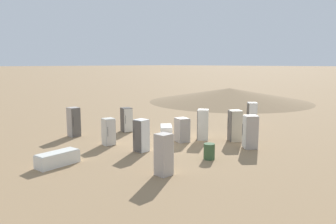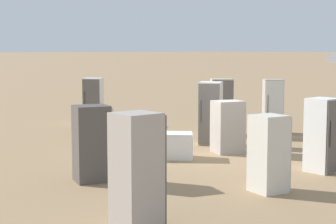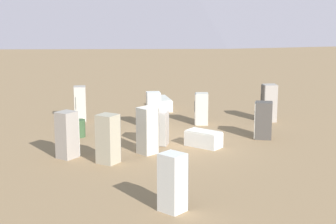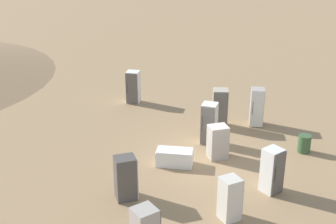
{
  "view_description": "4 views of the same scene",
  "coord_description": "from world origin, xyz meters",
  "px_view_note": "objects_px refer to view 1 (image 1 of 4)",
  "views": [
    {
      "loc": [
        13.13,
        -14.14,
        4.61
      ],
      "look_at": [
        -0.11,
        -0.65,
        1.78
      ],
      "focal_mm": 35.0,
      "sensor_mm": 36.0,
      "label": 1
    },
    {
      "loc": [
        -10.52,
        -10.59,
        2.81
      ],
      "look_at": [
        -1.35,
        0.3,
        1.21
      ],
      "focal_mm": 60.0,
      "sensor_mm": 36.0,
      "label": 2
    },
    {
      "loc": [
        2.86,
        22.54,
        6.21
      ],
      "look_at": [
        -0.01,
        -0.78,
        1.24
      ],
      "focal_mm": 60.0,
      "sensor_mm": 36.0,
      "label": 3
    },
    {
      "loc": [
        -11.08,
        -13.01,
        9.31
      ],
      "look_at": [
        -1.02,
        1.38,
        1.91
      ],
      "focal_mm": 50.0,
      "sensor_mm": 36.0,
      "label": 4
    }
  ],
  "objects_px": {
    "discarded_fridge_1": "(58,159)",
    "discarded_fridge_9": "(252,114)",
    "discarded_fridge_4": "(166,131)",
    "discarded_fridge_2": "(74,122)",
    "discarded_fridge_10": "(235,126)",
    "discarded_fridge_11": "(141,135)",
    "discarded_fridge_7": "(109,132)",
    "discarded_fridge_3": "(164,155)",
    "rusty_barrel": "(209,151)",
    "discarded_fridge_6": "(250,132)",
    "discarded_fridge_8": "(127,120)",
    "discarded_fridge_0": "(203,125)",
    "discarded_fridge_5": "(182,130)"
  },
  "relations": [
    {
      "from": "discarded_fridge_1",
      "to": "discarded_fridge_9",
      "type": "height_order",
      "value": "discarded_fridge_9"
    },
    {
      "from": "discarded_fridge_4",
      "to": "discarded_fridge_2",
      "type": "bearing_deg",
      "value": 179.37
    },
    {
      "from": "discarded_fridge_10",
      "to": "discarded_fridge_11",
      "type": "bearing_deg",
      "value": 105.98
    },
    {
      "from": "discarded_fridge_7",
      "to": "discarded_fridge_11",
      "type": "bearing_deg",
      "value": 108.24
    },
    {
      "from": "discarded_fridge_1",
      "to": "discarded_fridge_7",
      "type": "distance_m",
      "value": 4.15
    },
    {
      "from": "discarded_fridge_3",
      "to": "rusty_barrel",
      "type": "bearing_deg",
      "value": 90.07
    },
    {
      "from": "discarded_fridge_10",
      "to": "discarded_fridge_3",
      "type": "bearing_deg",
      "value": 138.08
    },
    {
      "from": "discarded_fridge_3",
      "to": "discarded_fridge_6",
      "type": "height_order",
      "value": "discarded_fridge_6"
    },
    {
      "from": "discarded_fridge_8",
      "to": "discarded_fridge_0",
      "type": "bearing_deg",
      "value": 125.34
    },
    {
      "from": "discarded_fridge_4",
      "to": "discarded_fridge_9",
      "type": "bearing_deg",
      "value": 25.51
    },
    {
      "from": "discarded_fridge_3",
      "to": "discarded_fridge_8",
      "type": "height_order",
      "value": "discarded_fridge_3"
    },
    {
      "from": "discarded_fridge_5",
      "to": "discarded_fridge_9",
      "type": "height_order",
      "value": "discarded_fridge_9"
    },
    {
      "from": "discarded_fridge_0",
      "to": "discarded_fridge_5",
      "type": "distance_m",
      "value": 1.37
    },
    {
      "from": "discarded_fridge_1",
      "to": "rusty_barrel",
      "type": "distance_m",
      "value": 7.07
    },
    {
      "from": "discarded_fridge_7",
      "to": "discarded_fridge_11",
      "type": "distance_m",
      "value": 2.4
    },
    {
      "from": "discarded_fridge_5",
      "to": "discarded_fridge_4",
      "type": "bearing_deg",
      "value": -176.12
    },
    {
      "from": "discarded_fridge_1",
      "to": "discarded_fridge_8",
      "type": "height_order",
      "value": "discarded_fridge_8"
    },
    {
      "from": "discarded_fridge_0",
      "to": "discarded_fridge_1",
      "type": "bearing_deg",
      "value": 133.28
    },
    {
      "from": "discarded_fridge_11",
      "to": "discarded_fridge_2",
      "type": "bearing_deg",
      "value": 4.0
    },
    {
      "from": "discarded_fridge_4",
      "to": "rusty_barrel",
      "type": "relative_size",
      "value": 2.03
    },
    {
      "from": "discarded_fridge_0",
      "to": "discarded_fridge_10",
      "type": "xyz_separation_m",
      "value": [
        1.56,
        1.08,
        -0.0
      ]
    },
    {
      "from": "discarded_fridge_1",
      "to": "discarded_fridge_8",
      "type": "relative_size",
      "value": 1.24
    },
    {
      "from": "rusty_barrel",
      "to": "discarded_fridge_5",
      "type": "bearing_deg",
      "value": 152.28
    },
    {
      "from": "discarded_fridge_6",
      "to": "discarded_fridge_9",
      "type": "relative_size",
      "value": 1.05
    },
    {
      "from": "discarded_fridge_10",
      "to": "discarded_fridge_9",
      "type": "bearing_deg",
      "value": -32.3
    },
    {
      "from": "discarded_fridge_11",
      "to": "discarded_fridge_3",
      "type": "bearing_deg",
      "value": 150.74
    },
    {
      "from": "discarded_fridge_4",
      "to": "discarded_fridge_6",
      "type": "bearing_deg",
      "value": -36.96
    },
    {
      "from": "discarded_fridge_0",
      "to": "discarded_fridge_2",
      "type": "bearing_deg",
      "value": 91.14
    },
    {
      "from": "discarded_fridge_2",
      "to": "discarded_fridge_10",
      "type": "xyz_separation_m",
      "value": [
        8.0,
        6.04,
        0.0
      ]
    },
    {
      "from": "discarded_fridge_7",
      "to": "discarded_fridge_4",
      "type": "bearing_deg",
      "value": 179.8
    },
    {
      "from": "discarded_fridge_0",
      "to": "discarded_fridge_1",
      "type": "distance_m",
      "value": 8.74
    },
    {
      "from": "discarded_fridge_0",
      "to": "rusty_barrel",
      "type": "relative_size",
      "value": 2.41
    },
    {
      "from": "discarded_fridge_5",
      "to": "discarded_fridge_10",
      "type": "distance_m",
      "value": 3.15
    },
    {
      "from": "discarded_fridge_5",
      "to": "discarded_fridge_11",
      "type": "bearing_deg",
      "value": -72.73
    },
    {
      "from": "discarded_fridge_9",
      "to": "discarded_fridge_10",
      "type": "relative_size",
      "value": 0.94
    },
    {
      "from": "discarded_fridge_1",
      "to": "discarded_fridge_2",
      "type": "bearing_deg",
      "value": -42.56
    },
    {
      "from": "discarded_fridge_2",
      "to": "discarded_fridge_7",
      "type": "relative_size",
      "value": 1.21
    },
    {
      "from": "discarded_fridge_0",
      "to": "rusty_barrel",
      "type": "height_order",
      "value": "discarded_fridge_0"
    },
    {
      "from": "discarded_fridge_4",
      "to": "discarded_fridge_7",
      "type": "relative_size",
      "value": 1.02
    },
    {
      "from": "discarded_fridge_1",
      "to": "discarded_fridge_11",
      "type": "xyz_separation_m",
      "value": [
        0.9,
        4.24,
        0.54
      ]
    },
    {
      "from": "discarded_fridge_4",
      "to": "rusty_barrel",
      "type": "xyz_separation_m",
      "value": [
        5.16,
        -2.24,
        0.06
      ]
    },
    {
      "from": "discarded_fridge_5",
      "to": "discarded_fridge_10",
      "type": "relative_size",
      "value": 0.77
    },
    {
      "from": "discarded_fridge_2",
      "to": "rusty_barrel",
      "type": "relative_size",
      "value": 2.4
    },
    {
      "from": "discarded_fridge_8",
      "to": "discarded_fridge_11",
      "type": "distance_m",
      "value": 5.24
    },
    {
      "from": "discarded_fridge_6",
      "to": "rusty_barrel",
      "type": "xyz_separation_m",
      "value": [
        -0.33,
        -3.19,
        -0.52
      ]
    },
    {
      "from": "discarded_fridge_7",
      "to": "discarded_fridge_2",
      "type": "bearing_deg",
      "value": -77.34
    },
    {
      "from": "discarded_fridge_4",
      "to": "discarded_fridge_9",
      "type": "relative_size",
      "value": 0.9
    },
    {
      "from": "discarded_fridge_7",
      "to": "discarded_fridge_3",
      "type": "bearing_deg",
      "value": 85.47
    },
    {
      "from": "discarded_fridge_3",
      "to": "discarded_fridge_11",
      "type": "bearing_deg",
      "value": 152.22
    },
    {
      "from": "discarded_fridge_0",
      "to": "discarded_fridge_11",
      "type": "bearing_deg",
      "value": 134.97
    }
  ]
}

